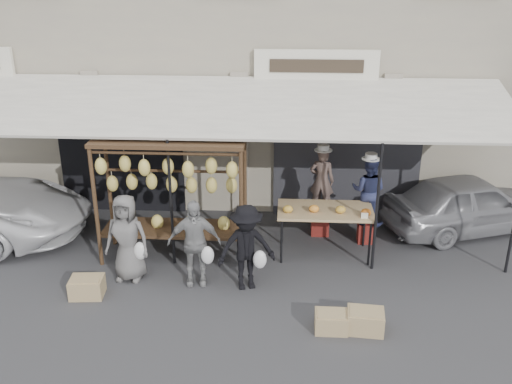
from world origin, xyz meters
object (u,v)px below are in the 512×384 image
customer_right (246,248)px  crate_near_a (331,322)px  produce_table (325,212)px  customer_left (127,238)px  banana_rack (171,177)px  crate_near_b (365,321)px  crate_far (87,287)px  sedan (470,203)px  vendor_left (322,181)px  vendor_right (368,191)px  customer_mid (194,243)px

customer_right → crate_near_a: customer_right is taller
customer_right → produce_table: bearing=25.6°
produce_table → customer_left: bearing=-163.0°
banana_rack → crate_near_b: 4.05m
customer_left → crate_far: size_ratio=2.91×
sedan → banana_rack: bearing=85.4°
vendor_left → crate_near_a: 3.36m
banana_rack → sedan: banana_rack is taller
sedan → vendor_right: bearing=87.8°
customer_mid → banana_rack: bearing=113.5°
customer_mid → crate_near_b: customer_mid is taller
customer_right → crate_near_b: bearing=-47.6°
vendor_left → crate_near_a: size_ratio=2.72×
crate_near_a → crate_far: crate_far is taller
crate_far → crate_near_a: bearing=-10.5°
customer_mid → crate_near_b: (2.67, -1.19, -0.59)m
customer_mid → crate_near_a: 2.57m
customer_left → crate_near_a: (3.31, -1.30, -0.62)m
crate_near_a → sedan: sedan is taller
customer_right → crate_near_a: (1.32, -1.12, -0.59)m
crate_near_b → crate_near_a: bearing=-177.2°
vendor_right → crate_far: 5.25m
banana_rack → crate_far: banana_rack is taller
banana_rack → crate_far: 2.28m
crate_far → crate_near_b: bearing=-9.0°
banana_rack → vendor_right: banana_rack is taller
produce_table → customer_left: (-3.33, -1.02, -0.11)m
customer_right → crate_far: 2.63m
vendor_left → customer_mid: bearing=55.7°
crate_near_a → sedan: (2.94, 3.53, 0.44)m
banana_rack → crate_near_b: bearing=-33.0°
vendor_right → customer_right: (-2.15, -1.78, -0.32)m
vendor_left → vendor_right: size_ratio=0.98×
produce_table → customer_right: size_ratio=1.16×
produce_table → vendor_left: (-0.03, 0.89, 0.26)m
customer_left → customer_right: 2.00m
produce_table → vendor_left: size_ratio=1.33×
vendor_left → sedan: size_ratio=0.38×
banana_rack → vendor_left: (2.68, 1.12, -0.44)m
banana_rack → customer_right: (1.38, -0.97, -0.83)m
customer_mid → crate_far: bearing=-170.3°
banana_rack → crate_far: size_ratio=4.99×
vendor_left → crate_near_b: vendor_left is taller
crate_near_a → crate_far: size_ratio=0.91×
customer_right → crate_far: customer_right is taller
crate_near_a → crate_near_b: 0.49m
banana_rack → customer_left: bearing=-128.1°
vendor_right → crate_far: bearing=44.3°
customer_right → customer_mid: bearing=157.1°
customer_mid → customer_right: size_ratio=1.02×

